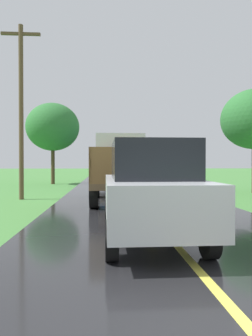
{
  "coord_description": "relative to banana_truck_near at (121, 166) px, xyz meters",
  "views": [
    {
      "loc": [
        -1.32,
        -1.91,
        1.58
      ],
      "look_at": [
        -0.41,
        11.13,
        1.4
      ],
      "focal_mm": 33.08,
      "sensor_mm": 36.0,
      "label": 1
    }
  ],
  "objects": [
    {
      "name": "utility_pole_roadside",
      "position": [
        -4.35,
        1.02,
        2.64
      ],
      "size": [
        1.7,
        0.2,
        7.7
      ],
      "color": "brown",
      "rests_on": "ground"
    },
    {
      "name": "banana_truck_near",
      "position": [
        0.0,
        0.0,
        0.0
      ],
      "size": [
        2.38,
        5.82,
        2.8
      ],
      "color": "#2D2D30",
      "rests_on": "road_surface"
    },
    {
      "name": "banana_truck_far",
      "position": [
        -0.24,
        9.27,
        0.01
      ],
      "size": [
        2.38,
        5.81,
        2.8
      ],
      "color": "#2D2D30",
      "rests_on": "road_surface"
    },
    {
      "name": "roadside_tree_near_left",
      "position": [
        -4.68,
        11.41,
        2.96
      ],
      "size": [
        4.09,
        4.09,
        6.27
      ],
      "color": "#4C3823",
      "rests_on": "ground"
    },
    {
      "name": "following_car",
      "position": [
        0.2,
        -6.97,
        -0.4
      ],
      "size": [
        1.74,
        4.1,
        1.92
      ],
      "color": "#B7BABF",
      "rests_on": "road_surface"
    }
  ]
}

